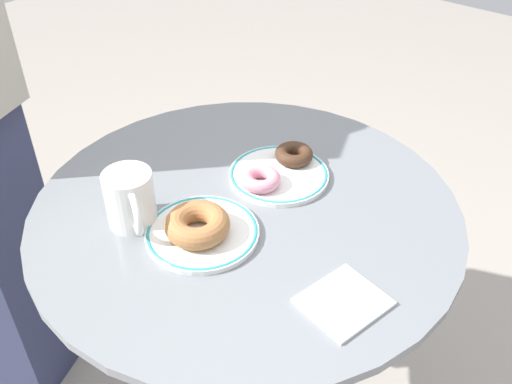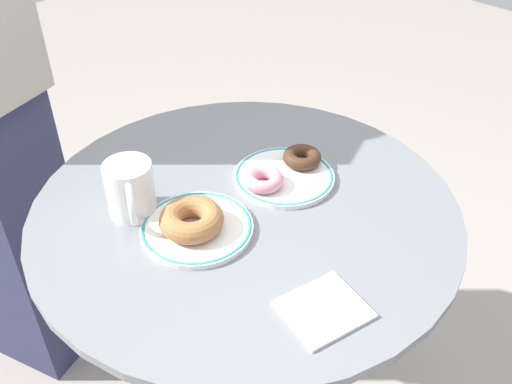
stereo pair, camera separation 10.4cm
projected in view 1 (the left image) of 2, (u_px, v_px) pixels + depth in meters
name	position (u px, v px, depth m)	size (l,w,h in m)	color
cafe_table	(247.00, 303.00, 1.22)	(0.80, 0.80, 0.77)	slate
plate_left	(202.00, 232.00, 0.98)	(0.20, 0.20, 0.01)	white
plate_right	(279.00, 174.00, 1.12)	(0.20, 0.20, 0.01)	white
donut_cinnamon	(197.00, 224.00, 0.96)	(0.11, 0.11, 0.04)	#A36B3D
donut_chocolate	(294.00, 154.00, 1.14)	(0.08, 0.08, 0.03)	#422819
donut_pink_frosted	(260.00, 179.00, 1.08)	(0.08, 0.08, 0.03)	pink
paper_napkin	(343.00, 302.00, 0.86)	(0.12, 0.11, 0.01)	white
coffee_mug	(131.00, 200.00, 0.98)	(0.09, 0.12, 0.10)	white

